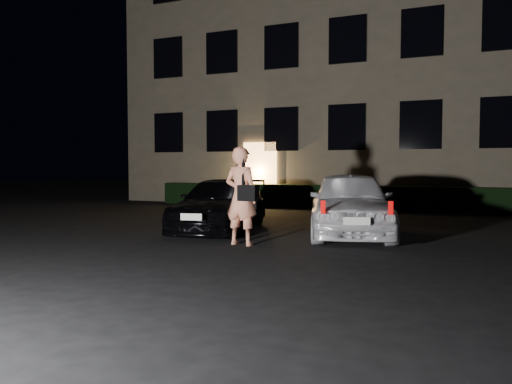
% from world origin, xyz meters
% --- Properties ---
extents(ground, '(80.00, 80.00, 0.00)m').
position_xyz_m(ground, '(0.00, 0.00, 0.00)').
color(ground, black).
rests_on(ground, ground).
extents(building, '(20.00, 8.11, 12.00)m').
position_xyz_m(building, '(-0.00, 14.99, 6.00)').
color(building, '#685E4A').
rests_on(building, ground).
extents(hedge, '(15.00, 0.70, 0.85)m').
position_xyz_m(hedge, '(0.00, 10.50, 0.42)').
color(hedge, black).
rests_on(hedge, ground).
extents(sedan, '(2.55, 4.48, 1.22)m').
position_xyz_m(sedan, '(-1.34, 3.34, 0.61)').
color(sedan, black).
rests_on(sedan, ground).
extents(hatch, '(2.86, 4.61, 1.46)m').
position_xyz_m(hatch, '(1.79, 3.60, 0.73)').
color(hatch, white).
rests_on(hatch, ground).
extents(man, '(0.81, 0.54, 1.94)m').
position_xyz_m(man, '(0.14, 1.40, 0.97)').
color(man, '#FF9872').
rests_on(man, ground).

